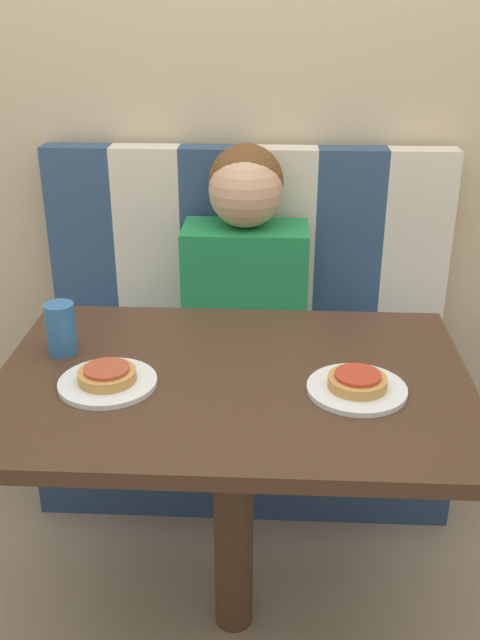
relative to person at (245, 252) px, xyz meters
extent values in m
plane|color=gray|center=(0.00, -0.64, -0.82)|extent=(12.00, 12.00, 0.00)
cube|color=#C6B28E|center=(0.00, 0.28, 0.48)|extent=(7.00, 0.05, 2.60)
cube|color=navy|center=(0.00, -0.01, -0.58)|extent=(1.30, 0.46, 0.48)
cube|color=navy|center=(-0.54, 0.18, -0.03)|extent=(0.22, 0.09, 0.62)
cube|color=beige|center=(-0.33, 0.18, -0.03)|extent=(0.22, 0.09, 0.62)
cube|color=navy|center=(-0.11, 0.18, -0.03)|extent=(0.22, 0.09, 0.62)
cube|color=beige|center=(0.11, 0.18, -0.03)|extent=(0.22, 0.09, 0.62)
cube|color=navy|center=(0.33, 0.18, -0.03)|extent=(0.22, 0.09, 0.62)
cube|color=beige|center=(0.54, 0.18, -0.03)|extent=(0.22, 0.09, 0.62)
cube|color=#422B1C|center=(0.00, -0.64, -0.09)|extent=(1.07, 0.75, 0.03)
cylinder|color=#422B1C|center=(0.00, -0.64, -0.47)|extent=(0.10, 0.10, 0.71)
cube|color=#1E8447|center=(0.00, -0.01, -0.13)|extent=(0.38, 0.21, 0.42)
sphere|color=tan|center=(0.00, -0.01, 0.19)|extent=(0.22, 0.22, 0.22)
sphere|color=brown|center=(0.00, 0.02, 0.21)|extent=(0.22, 0.22, 0.22)
cylinder|color=white|center=(-0.27, -0.70, -0.07)|extent=(0.22, 0.22, 0.01)
cylinder|color=white|center=(0.27, -0.70, -0.07)|extent=(0.22, 0.22, 0.01)
cylinder|color=#C68E47|center=(-0.27, -0.70, -0.05)|extent=(0.13, 0.13, 0.02)
cylinder|color=#AD472D|center=(-0.27, -0.70, -0.04)|extent=(0.10, 0.10, 0.01)
cylinder|color=#C68E47|center=(0.27, -0.70, -0.05)|extent=(0.13, 0.13, 0.02)
cylinder|color=#B73823|center=(0.27, -0.70, -0.04)|extent=(0.10, 0.10, 0.01)
cylinder|color=#2D669E|center=(-0.41, -0.54, -0.01)|extent=(0.07, 0.07, 0.13)
camera|label=1|loc=(0.09, -2.05, 0.71)|focal=40.00mm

